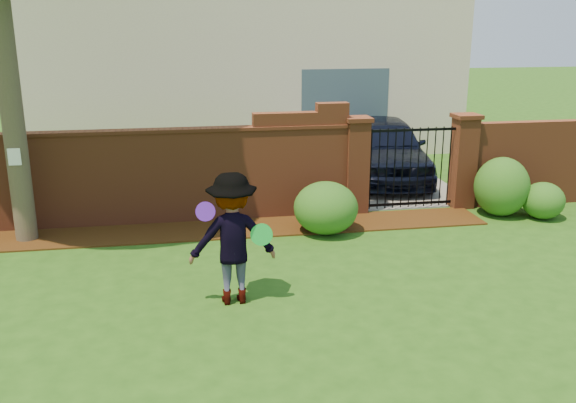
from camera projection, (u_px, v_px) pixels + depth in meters
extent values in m
cube|color=#244F13|center=(261.00, 311.00, 8.15)|extent=(80.00, 80.00, 0.01)
cube|color=#331C09|center=(183.00, 232.00, 11.14)|extent=(11.10, 1.08, 0.03)
cube|color=brown|center=(114.00, 180.00, 11.34)|extent=(8.70, 0.25, 1.70)
cube|color=brown|center=(301.00, 120.00, 11.63)|extent=(1.80, 0.25, 0.30)
cube|color=brown|center=(332.00, 107.00, 11.67)|extent=(0.60, 0.25, 0.16)
cube|color=brown|center=(110.00, 132.00, 11.09)|extent=(8.70, 0.31, 0.06)
cube|color=brown|center=(555.00, 162.00, 12.79)|extent=(4.00, 0.25, 1.70)
cube|color=brown|center=(356.00, 168.00, 12.08)|extent=(0.42, 0.42, 1.80)
cube|color=brown|center=(358.00, 119.00, 11.82)|extent=(0.50, 0.50, 0.08)
cube|color=brown|center=(463.00, 163.00, 12.44)|extent=(0.42, 0.42, 1.80)
cube|color=brown|center=(467.00, 116.00, 12.18)|extent=(0.50, 0.50, 0.08)
cylinder|color=black|center=(371.00, 169.00, 12.14)|extent=(0.02, 0.02, 1.60)
cylinder|color=black|center=(379.00, 169.00, 12.17)|extent=(0.02, 0.02, 1.60)
cylinder|color=black|center=(387.00, 169.00, 12.19)|extent=(0.02, 0.02, 1.60)
cylinder|color=black|center=(395.00, 169.00, 12.22)|extent=(0.02, 0.02, 1.60)
cylinder|color=black|center=(402.00, 168.00, 12.25)|extent=(0.02, 0.02, 1.60)
cylinder|color=black|center=(410.00, 168.00, 12.27)|extent=(0.02, 0.02, 1.60)
cylinder|color=black|center=(418.00, 168.00, 12.30)|extent=(0.02, 0.02, 1.60)
cylinder|color=black|center=(426.00, 167.00, 12.33)|extent=(0.02, 0.02, 1.60)
cylinder|color=black|center=(434.00, 167.00, 12.35)|extent=(0.02, 0.02, 1.60)
cylinder|color=black|center=(441.00, 167.00, 12.38)|extent=(0.02, 0.02, 1.60)
cylinder|color=black|center=(449.00, 166.00, 12.41)|extent=(0.02, 0.02, 1.60)
cube|color=black|center=(408.00, 204.00, 12.48)|extent=(1.78, 0.03, 0.05)
cube|color=black|center=(412.00, 130.00, 12.06)|extent=(1.78, 0.03, 0.05)
cube|color=slate|center=(354.00, 165.00, 16.29)|extent=(3.20, 8.00, 0.01)
cube|color=beige|center=(240.00, 42.00, 18.83)|extent=(12.00, 6.00, 6.00)
cube|color=#384C5B|center=(344.00, 114.00, 16.95)|extent=(2.40, 0.12, 2.40)
imported|color=black|center=(386.00, 150.00, 14.53)|extent=(2.28, 4.52, 1.48)
cylinder|color=#433828|center=(2.00, 29.00, 9.79)|extent=(0.36, 0.36, 7.00)
cube|color=white|center=(14.00, 157.00, 10.17)|extent=(0.20, 0.01, 0.28)
ellipsoid|color=#1B5419|center=(326.00, 208.00, 10.99)|extent=(1.14, 1.14, 0.93)
ellipsoid|color=#1B5419|center=(502.00, 187.00, 11.98)|extent=(1.04, 1.04, 1.14)
ellipsoid|color=#1B5419|center=(543.00, 201.00, 11.85)|extent=(0.79, 0.79, 0.70)
imported|color=gray|center=(232.00, 239.00, 8.16)|extent=(1.16, 0.69, 1.77)
cylinder|color=#5D1EBF|center=(205.00, 211.00, 7.88)|extent=(0.25, 0.08, 0.25)
cylinder|color=green|center=(261.00, 235.00, 8.06)|extent=(0.30, 0.09, 0.29)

